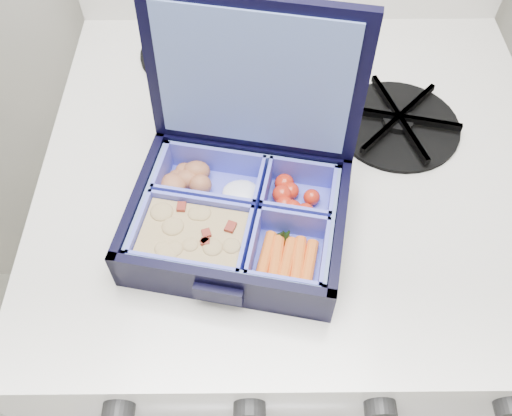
{
  "coord_description": "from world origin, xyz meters",
  "views": [
    {
      "loc": [
        0.21,
        1.18,
        1.48
      ],
      "look_at": [
        0.21,
        1.53,
        1.0
      ],
      "focal_mm": 38.0,
      "sensor_mm": 36.0,
      "label": 1
    }
  ],
  "objects_px": {
    "stove": "(283,305)",
    "burner_grate": "(398,120)",
    "fork": "(264,135)",
    "bento_box": "(238,219)"
  },
  "relations": [
    {
      "from": "stove",
      "to": "fork",
      "type": "bearing_deg",
      "value": 171.12
    },
    {
      "from": "bento_box",
      "to": "fork",
      "type": "bearing_deg",
      "value": 89.47
    },
    {
      "from": "bento_box",
      "to": "fork",
      "type": "height_order",
      "value": "bento_box"
    },
    {
      "from": "bento_box",
      "to": "fork",
      "type": "xyz_separation_m",
      "value": [
        0.03,
        0.15,
        -0.02
      ]
    },
    {
      "from": "bento_box",
      "to": "burner_grate",
      "type": "height_order",
      "value": "bento_box"
    },
    {
      "from": "stove",
      "to": "burner_grate",
      "type": "relative_size",
      "value": 5.91
    },
    {
      "from": "stove",
      "to": "burner_grate",
      "type": "distance_m",
      "value": 0.51
    },
    {
      "from": "bento_box",
      "to": "burner_grate",
      "type": "distance_m",
      "value": 0.26
    },
    {
      "from": "stove",
      "to": "bento_box",
      "type": "height_order",
      "value": "bento_box"
    },
    {
      "from": "burner_grate",
      "to": "fork",
      "type": "bearing_deg",
      "value": -174.42
    }
  ]
}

